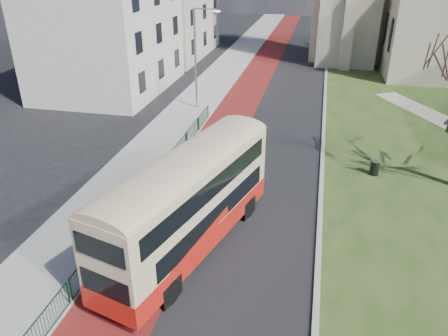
# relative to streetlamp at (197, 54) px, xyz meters

# --- Properties ---
(ground) EXTENTS (160.00, 160.00, 0.00)m
(ground) POSITION_rel_streetlamp_xyz_m (4.35, -18.00, -4.59)
(ground) COLOR black
(ground) RESTS_ON ground
(road_carriageway) EXTENTS (9.00, 120.00, 0.01)m
(road_carriageway) POSITION_rel_streetlamp_xyz_m (5.85, 2.00, -4.59)
(road_carriageway) COLOR black
(road_carriageway) RESTS_ON ground
(bus_lane) EXTENTS (3.40, 120.00, 0.01)m
(bus_lane) POSITION_rel_streetlamp_xyz_m (3.15, 2.00, -4.59)
(bus_lane) COLOR #591414
(bus_lane) RESTS_ON ground
(pavement_west) EXTENTS (4.00, 120.00, 0.12)m
(pavement_west) POSITION_rel_streetlamp_xyz_m (-0.65, 2.00, -4.53)
(pavement_west) COLOR gray
(pavement_west) RESTS_ON ground
(kerb_west) EXTENTS (0.25, 120.00, 0.13)m
(kerb_west) POSITION_rel_streetlamp_xyz_m (1.35, 2.00, -4.53)
(kerb_west) COLOR #999993
(kerb_west) RESTS_ON ground
(kerb_east) EXTENTS (0.25, 80.00, 0.13)m
(kerb_east) POSITION_rel_streetlamp_xyz_m (10.45, 4.00, -4.53)
(kerb_east) COLOR #999993
(kerb_east) RESTS_ON ground
(pedestrian_railing) EXTENTS (0.07, 24.00, 1.12)m
(pedestrian_railing) POSITION_rel_streetlamp_xyz_m (1.40, -14.00, -4.04)
(pedestrian_railing) COLOR #0D391E
(pedestrian_railing) RESTS_ON ground
(street_block_near) EXTENTS (10.30, 14.30, 13.00)m
(street_block_near) POSITION_rel_streetlamp_xyz_m (-9.65, 4.00, 1.92)
(street_block_near) COLOR beige
(street_block_near) RESTS_ON ground
(street_block_far) EXTENTS (10.30, 16.30, 11.50)m
(street_block_far) POSITION_rel_streetlamp_xyz_m (-9.65, 20.00, 1.17)
(street_block_far) COLOR #B8AD9C
(street_block_far) RESTS_ON ground
(streetlamp) EXTENTS (2.13, 0.18, 8.00)m
(streetlamp) POSITION_rel_streetlamp_xyz_m (0.00, 0.00, 0.00)
(streetlamp) COLOR gray
(streetlamp) RESTS_ON pavement_west
(bus) EXTENTS (5.25, 10.86, 4.43)m
(bus) POSITION_rel_streetlamp_xyz_m (4.84, -18.80, -2.07)
(bus) COLOR red
(bus) RESTS_ON ground
(litter_bin) EXTENTS (0.73, 0.73, 0.92)m
(litter_bin) POSITION_rel_streetlamp_xyz_m (13.46, -9.55, -4.09)
(litter_bin) COLOR black
(litter_bin) RESTS_ON grass_green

